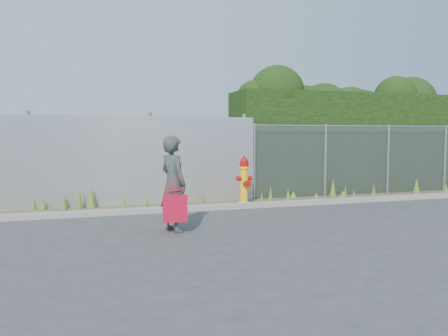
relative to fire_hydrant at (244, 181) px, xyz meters
name	(u,v)px	position (x,y,z in m)	size (l,w,h in m)	color
ground	(260,223)	(-0.50, -2.28, -0.59)	(80.00, 80.00, 0.00)	#38393B
curb	(231,206)	(-0.50, -0.48, -0.53)	(16.00, 0.22, 0.12)	gray
weed_strip	(235,200)	(-0.18, 0.17, -0.48)	(16.00, 1.33, 0.51)	brown
corrugated_fence	(86,162)	(-3.75, 0.73, 0.51)	(8.50, 0.21, 2.30)	#A9ACB0
chainlink_fence	(357,160)	(3.75, 0.72, 0.44)	(6.50, 0.07, 2.05)	gray
hedge	(346,126)	(4.03, 1.78, 1.42)	(7.30, 1.95, 3.77)	black
fire_hydrant	(244,181)	(0.00, 0.00, 0.00)	(0.41, 0.36, 1.22)	yellow
woman	(173,184)	(-2.25, -2.45, 0.27)	(0.63, 0.41, 1.72)	#0E5C58
red_tote_bag	(175,208)	(-2.26, -2.67, -0.14)	(0.43, 0.16, 0.56)	red
black_shoulder_bag	(173,168)	(-2.21, -2.29, 0.54)	(0.26, 0.11, 0.19)	black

